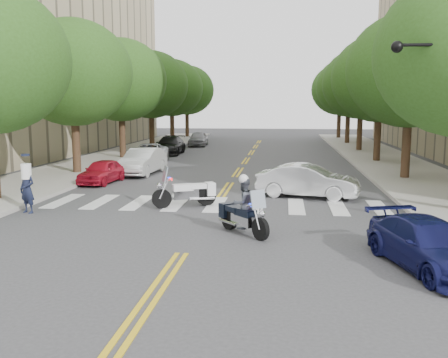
% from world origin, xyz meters
% --- Properties ---
extents(ground, '(140.00, 140.00, 0.00)m').
position_xyz_m(ground, '(0.00, 0.00, 0.00)').
color(ground, '#38383A').
rests_on(ground, ground).
extents(sidewalk_left, '(5.00, 60.00, 0.15)m').
position_xyz_m(sidewalk_left, '(-9.50, 22.00, 0.07)').
color(sidewalk_left, '#9E9991').
rests_on(sidewalk_left, ground).
extents(sidewalk_right, '(5.00, 60.00, 0.15)m').
position_xyz_m(sidewalk_right, '(9.50, 22.00, 0.07)').
color(sidewalk_right, '#9E9991').
rests_on(sidewalk_right, ground).
extents(tree_l_1, '(6.40, 6.40, 8.45)m').
position_xyz_m(tree_l_1, '(-8.80, 14.00, 5.55)').
color(tree_l_1, '#382316').
rests_on(tree_l_1, ground).
extents(tree_l_2, '(6.40, 6.40, 8.45)m').
position_xyz_m(tree_l_2, '(-8.80, 22.00, 5.55)').
color(tree_l_2, '#382316').
rests_on(tree_l_2, ground).
extents(tree_l_3, '(6.40, 6.40, 8.45)m').
position_xyz_m(tree_l_3, '(-8.80, 30.00, 5.55)').
color(tree_l_3, '#382316').
rests_on(tree_l_3, ground).
extents(tree_l_4, '(6.40, 6.40, 8.45)m').
position_xyz_m(tree_l_4, '(-8.80, 38.00, 5.55)').
color(tree_l_4, '#382316').
rests_on(tree_l_4, ground).
extents(tree_l_5, '(6.40, 6.40, 8.45)m').
position_xyz_m(tree_l_5, '(-8.80, 46.00, 5.55)').
color(tree_l_5, '#382316').
rests_on(tree_l_5, ground).
extents(tree_r_1, '(6.40, 6.40, 8.45)m').
position_xyz_m(tree_r_1, '(8.80, 14.00, 5.55)').
color(tree_r_1, '#382316').
rests_on(tree_r_1, ground).
extents(tree_r_2, '(6.40, 6.40, 8.45)m').
position_xyz_m(tree_r_2, '(8.80, 22.00, 5.55)').
color(tree_r_2, '#382316').
rests_on(tree_r_2, ground).
extents(tree_r_3, '(6.40, 6.40, 8.45)m').
position_xyz_m(tree_r_3, '(8.80, 30.00, 5.55)').
color(tree_r_3, '#382316').
rests_on(tree_r_3, ground).
extents(tree_r_4, '(6.40, 6.40, 8.45)m').
position_xyz_m(tree_r_4, '(8.80, 38.00, 5.55)').
color(tree_r_4, '#382316').
rests_on(tree_r_4, ground).
extents(tree_r_5, '(6.40, 6.40, 8.45)m').
position_xyz_m(tree_r_5, '(8.80, 46.00, 5.55)').
color(tree_r_5, '#382316').
rests_on(tree_r_5, ground).
extents(motorcycle_police, '(1.64, 1.84, 1.81)m').
position_xyz_m(motorcycle_police, '(1.39, 2.19, 0.81)').
color(motorcycle_police, black).
rests_on(motorcycle_police, ground).
extents(motorcycle_parked, '(2.32, 1.29, 1.59)m').
position_xyz_m(motorcycle_parked, '(-0.92, 6.01, 0.55)').
color(motorcycle_parked, black).
rests_on(motorcycle_parked, ground).
extents(officer_standing, '(0.73, 0.60, 1.71)m').
position_xyz_m(officer_standing, '(-6.46, 4.20, 0.86)').
color(officer_standing, black).
rests_on(officer_standing, ground).
extents(convertible, '(4.43, 2.45, 1.38)m').
position_xyz_m(convertible, '(3.61, 8.50, 0.69)').
color(convertible, silver).
rests_on(convertible, ground).
extents(sedan_blue, '(2.69, 4.30, 1.16)m').
position_xyz_m(sedan_blue, '(6.00, -0.50, 0.58)').
color(sedan_blue, '#101346').
rests_on(sedan_blue, ground).
extents(parked_car_a, '(1.68, 3.54, 1.17)m').
position_xyz_m(parked_car_a, '(-6.30, 11.19, 0.58)').
color(parked_car_a, '#B71329').
rests_on(parked_car_a, ground).
extents(parked_car_b, '(1.82, 4.49, 1.45)m').
position_xyz_m(parked_car_b, '(-5.20, 14.50, 0.72)').
color(parked_car_b, silver).
rests_on(parked_car_b, ground).
extents(parked_car_c, '(2.51, 4.79, 1.29)m').
position_xyz_m(parked_car_c, '(-6.30, 19.81, 0.64)').
color(parked_car_c, '#A3A6AB').
rests_on(parked_car_c, ground).
extents(parked_car_d, '(2.11, 4.86, 1.39)m').
position_xyz_m(parked_car_d, '(-6.30, 25.99, 0.70)').
color(parked_car_d, black).
rests_on(parked_car_d, ground).
extents(parked_car_e, '(1.81, 4.10, 1.37)m').
position_xyz_m(parked_car_e, '(-5.41, 34.00, 0.69)').
color(parked_car_e, gray).
rests_on(parked_car_e, ground).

